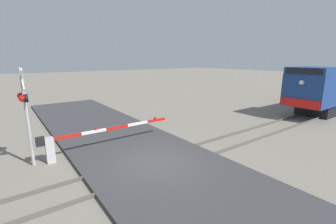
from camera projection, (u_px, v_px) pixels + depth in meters
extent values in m
plane|color=gray|center=(156.00, 166.00, 10.31)|extent=(160.00, 160.00, 0.00)
cube|color=#59544C|center=(148.00, 159.00, 10.86)|extent=(0.08, 80.00, 0.15)
cube|color=#59544C|center=(165.00, 171.00, 9.73)|extent=(0.08, 80.00, 0.15)
cube|color=#38383A|center=(156.00, 165.00, 10.29)|extent=(36.00, 6.00, 0.15)
cube|color=black|center=(319.00, 108.00, 19.79)|extent=(2.55, 3.20, 1.05)
cube|color=navy|center=(314.00, 71.00, 17.88)|extent=(2.94, 3.35, 0.53)
cube|color=black|center=(303.00, 71.00, 16.90)|extent=(2.55, 0.06, 0.42)
cube|color=red|center=(299.00, 103.00, 17.44)|extent=(2.85, 0.08, 0.64)
sphere|color=#F2EACC|center=(302.00, 82.00, 17.08)|extent=(0.36, 0.36, 0.36)
cylinder|color=#ADADB2|center=(27.00, 119.00, 9.92)|extent=(0.14, 0.14, 4.33)
cube|color=white|center=(22.00, 79.00, 9.53)|extent=(0.95, 0.04, 0.95)
cube|color=white|center=(22.00, 79.00, 9.53)|extent=(0.95, 0.04, 0.95)
cube|color=black|center=(24.00, 97.00, 9.70)|extent=(1.04, 0.08, 0.08)
sphere|color=red|center=(21.00, 96.00, 9.97)|extent=(0.28, 0.28, 0.28)
sphere|color=red|center=(22.00, 99.00, 9.31)|extent=(0.28, 0.28, 0.28)
cylinder|color=black|center=(24.00, 96.00, 10.04)|extent=(0.34, 0.14, 0.34)
cylinder|color=black|center=(26.00, 98.00, 9.38)|extent=(0.34, 0.14, 0.34)
cube|color=silver|center=(50.00, 150.00, 10.58)|extent=(0.36, 0.36, 1.20)
cube|color=black|center=(40.00, 142.00, 10.26)|extent=(0.28, 0.36, 0.40)
cube|color=red|center=(68.00, 136.00, 10.94)|extent=(0.10, 1.25, 0.14)
cube|color=white|center=(94.00, 132.00, 11.66)|extent=(0.10, 1.25, 0.14)
cube|color=red|center=(117.00, 127.00, 12.38)|extent=(0.10, 1.25, 0.14)
cube|color=white|center=(138.00, 124.00, 13.09)|extent=(0.10, 1.25, 0.14)
cube|color=red|center=(156.00, 120.00, 13.81)|extent=(0.10, 1.25, 0.14)
sphere|color=red|center=(96.00, 129.00, 11.69)|extent=(0.14, 0.14, 0.14)
sphere|color=red|center=(155.00, 118.00, 13.74)|extent=(0.14, 0.14, 0.14)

